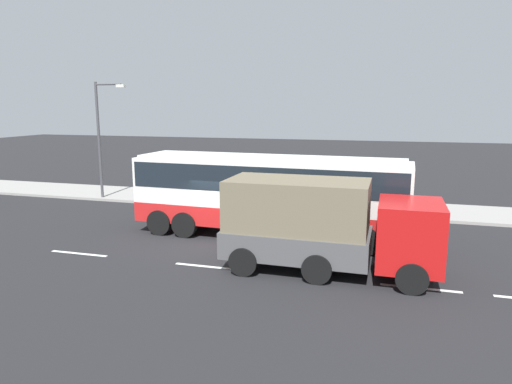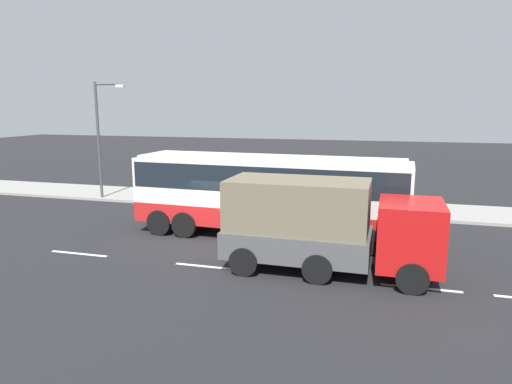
{
  "view_description": "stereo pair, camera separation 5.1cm",
  "coord_description": "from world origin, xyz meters",
  "px_view_note": "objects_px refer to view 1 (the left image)",
  "views": [
    {
      "loc": [
        6.44,
        -16.75,
        5.49
      ],
      "look_at": [
        1.15,
        1.8,
        1.86
      ],
      "focal_mm": 31.92,
      "sensor_mm": 36.0,
      "label": 1
    },
    {
      "loc": [
        6.39,
        -16.77,
        5.49
      ],
      "look_at": [
        1.15,
        1.8,
        1.86
      ],
      "focal_mm": 31.92,
      "sensor_mm": 36.0,
      "label": 2
    }
  ],
  "objects_px": {
    "coach_bus": "(268,188)",
    "cargo_truck": "(324,224)",
    "pedestrian_near_curb": "(241,186)",
    "street_lamp": "(102,131)"
  },
  "relations": [
    {
      "from": "cargo_truck",
      "to": "pedestrian_near_curb",
      "type": "distance_m",
      "value": 11.2
    },
    {
      "from": "cargo_truck",
      "to": "street_lamp",
      "type": "relative_size",
      "value": 1.05
    },
    {
      "from": "pedestrian_near_curb",
      "to": "cargo_truck",
      "type": "bearing_deg",
      "value": 91.98
    },
    {
      "from": "coach_bus",
      "to": "pedestrian_near_curb",
      "type": "distance_m",
      "value": 6.83
    },
    {
      "from": "coach_bus",
      "to": "pedestrian_near_curb",
      "type": "xyz_separation_m",
      "value": [
        -3.14,
        5.97,
        -1.08
      ]
    },
    {
      "from": "coach_bus",
      "to": "cargo_truck",
      "type": "distance_m",
      "value": 4.52
    },
    {
      "from": "street_lamp",
      "to": "cargo_truck",
      "type": "bearing_deg",
      "value": -30.85
    },
    {
      "from": "street_lamp",
      "to": "coach_bus",
      "type": "bearing_deg",
      "value": -23.66
    },
    {
      "from": "pedestrian_near_curb",
      "to": "coach_bus",
      "type": "bearing_deg",
      "value": 87.49
    },
    {
      "from": "coach_bus",
      "to": "cargo_truck",
      "type": "relative_size",
      "value": 1.64
    }
  ]
}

